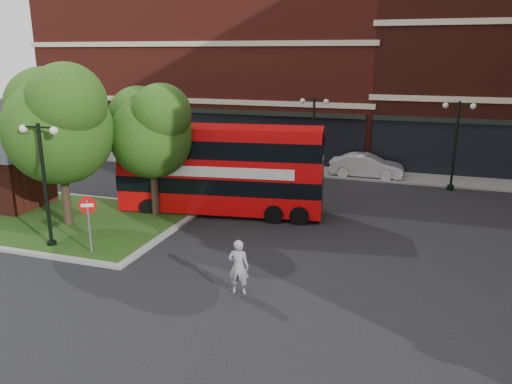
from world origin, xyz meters
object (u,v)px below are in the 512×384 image
(bus, at_px, (221,164))
(woman, at_px, (239,267))
(car_white, at_px, (366,166))
(car_silver, at_px, (279,166))

(bus, distance_m, woman, 8.67)
(woman, height_order, car_white, woman)
(bus, bearing_deg, woman, -72.70)
(bus, xyz_separation_m, car_white, (5.89, 9.41, -1.69))
(bus, xyz_separation_m, car_silver, (0.65, 7.91, -1.77))
(car_silver, xyz_separation_m, car_white, (5.24, 1.50, 0.08))
(car_white, bearing_deg, bus, 148.49)
(woman, relative_size, car_silver, 0.48)
(car_silver, bearing_deg, car_white, -71.01)
(bus, bearing_deg, car_white, 49.42)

